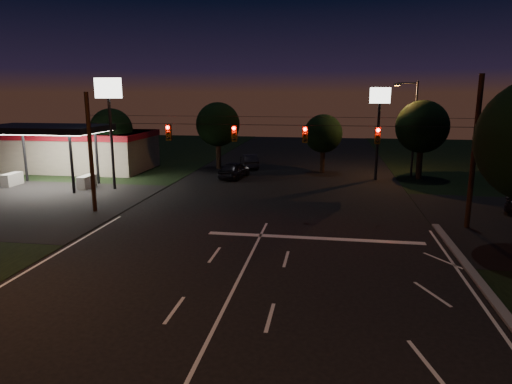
# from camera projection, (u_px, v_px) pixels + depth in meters

# --- Properties ---
(ground) EXTENTS (140.00, 140.00, 0.00)m
(ground) POSITION_uv_depth(u_px,v_px,m) (207.00, 342.00, 14.83)
(ground) COLOR black
(ground) RESTS_ON ground
(cross_street_left) EXTENTS (20.00, 16.00, 0.02)m
(cross_street_left) POSITION_uv_depth(u_px,v_px,m) (1.00, 203.00, 33.41)
(cross_street_left) COLOR black
(cross_street_left) RESTS_ON ground
(stop_bar) EXTENTS (12.00, 0.50, 0.01)m
(stop_bar) POSITION_uv_depth(u_px,v_px,m) (314.00, 238.00, 25.44)
(stop_bar) COLOR silver
(stop_bar) RESTS_ON ground
(utility_pole_right) EXTENTS (0.30, 0.30, 9.00)m
(utility_pole_right) POSITION_uv_depth(u_px,v_px,m) (466.00, 228.00, 27.40)
(utility_pole_right) COLOR black
(utility_pole_right) RESTS_ON ground
(utility_pole_left) EXTENTS (0.28, 0.28, 8.00)m
(utility_pole_left) POSITION_uv_depth(u_px,v_px,m) (95.00, 211.00, 31.18)
(utility_pole_left) COLOR black
(utility_pole_left) RESTS_ON ground
(signal_span) EXTENTS (24.00, 0.40, 1.56)m
(signal_span) POSITION_uv_depth(u_px,v_px,m) (269.00, 133.00, 28.08)
(signal_span) COLOR black
(signal_span) RESTS_ON ground
(gas_station) EXTENTS (14.20, 16.10, 5.25)m
(gas_station) POSITION_uv_depth(u_px,v_px,m) (79.00, 148.00, 47.07)
(gas_station) COLOR gray
(gas_station) RESTS_ON ground
(pole_sign_left_near) EXTENTS (2.20, 0.30, 9.10)m
(pole_sign_left_near) POSITION_uv_depth(u_px,v_px,m) (109.00, 105.00, 36.76)
(pole_sign_left_near) COLOR black
(pole_sign_left_near) RESTS_ON ground
(pole_sign_right) EXTENTS (1.80, 0.30, 8.40)m
(pole_sign_right) POSITION_uv_depth(u_px,v_px,m) (379.00, 112.00, 41.16)
(pole_sign_right) COLOR black
(pole_sign_right) RESTS_ON ground
(street_light_right_far) EXTENTS (2.20, 0.35, 9.00)m
(street_light_right_far) POSITION_uv_depth(u_px,v_px,m) (412.00, 122.00, 42.79)
(street_light_right_far) COLOR black
(street_light_right_far) RESTS_ON ground
(tree_far_a) EXTENTS (4.20, 4.20, 6.42)m
(tree_far_a) POSITION_uv_depth(u_px,v_px,m) (112.00, 130.00, 45.79)
(tree_far_a) COLOR black
(tree_far_a) RESTS_ON ground
(tree_far_b) EXTENTS (4.60, 4.60, 6.98)m
(tree_far_b) POSITION_uv_depth(u_px,v_px,m) (218.00, 125.00, 48.01)
(tree_far_b) COLOR black
(tree_far_b) RESTS_ON ground
(tree_far_c) EXTENTS (3.80, 3.80, 5.86)m
(tree_far_c) POSITION_uv_depth(u_px,v_px,m) (323.00, 134.00, 45.44)
(tree_far_c) COLOR black
(tree_far_c) RESTS_ON ground
(tree_far_d) EXTENTS (4.80, 4.80, 7.30)m
(tree_far_d) POSITION_uv_depth(u_px,v_px,m) (422.00, 127.00, 41.92)
(tree_far_d) COLOR black
(tree_far_d) RESTS_ON ground
(car_oncoming_a) EXTENTS (2.55, 4.83, 1.57)m
(car_oncoming_a) POSITION_uv_depth(u_px,v_px,m) (234.00, 170.00, 43.15)
(car_oncoming_a) COLOR black
(car_oncoming_a) RESTS_ON ground
(car_oncoming_b) EXTENTS (2.81, 4.69, 1.46)m
(car_oncoming_b) POSITION_uv_depth(u_px,v_px,m) (249.00, 161.00, 48.97)
(car_oncoming_b) COLOR black
(car_oncoming_b) RESTS_ON ground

